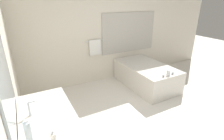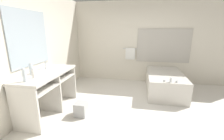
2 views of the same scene
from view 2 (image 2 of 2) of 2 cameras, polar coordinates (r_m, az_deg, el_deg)
ground_plane at (r=3.49m, az=9.04°, el=-15.78°), size 16.00×16.00×0.00m
wall_back_with_blinds at (r=5.24m, az=10.74°, el=10.12°), size 7.40×0.13×2.70m
wall_left_with_mirror at (r=3.77m, az=-26.43°, el=7.09°), size 0.08×7.40×2.70m
vanity_counter at (r=3.52m, az=-22.93°, el=-4.56°), size 0.62×1.52×0.91m
sink_faucet at (r=3.69m, az=-23.93°, el=1.54°), size 0.09×0.04×0.18m
bathtub at (r=4.63m, az=19.38°, el=-4.23°), size 0.98×1.72×0.69m
water_bottle_1 at (r=3.38m, az=-28.45°, el=0.27°), size 0.07×0.07×0.23m
water_bottle_2 at (r=2.97m, az=-30.40°, el=-1.77°), size 0.07×0.07×0.24m
soap_dispenser at (r=3.13m, az=-27.86°, el=-1.29°), size 0.05×0.05×0.19m
waste_bin at (r=3.36m, az=-11.72°, el=-14.35°), size 0.25×0.25×0.29m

